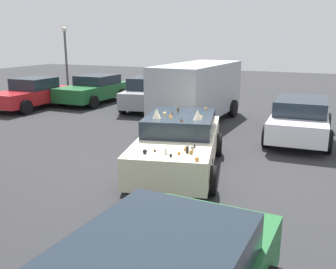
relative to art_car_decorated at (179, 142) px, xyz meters
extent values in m
plane|color=#2D2D30|center=(-0.04, -0.01, -0.72)|extent=(60.00, 60.00, 0.00)
cube|color=beige|center=(-0.04, -0.01, -0.10)|extent=(4.79, 2.80, 0.70)
cube|color=#1E2833|center=(0.17, 0.04, 0.47)|extent=(2.42, 2.08, 0.43)
cylinder|color=black|center=(-1.17, -1.22, -0.40)|extent=(0.67, 0.37, 0.64)
cylinder|color=black|center=(-1.61, 0.53, -0.40)|extent=(0.67, 0.37, 0.64)
cylinder|color=black|center=(1.53, -0.55, -0.40)|extent=(0.67, 0.37, 0.64)
cylinder|color=black|center=(1.10, 1.21, -0.40)|extent=(0.67, 0.37, 0.64)
ellipsoid|color=black|center=(-0.57, -1.06, -0.19)|extent=(0.17, 0.06, 0.14)
ellipsoid|color=black|center=(-1.83, 0.46, 0.04)|extent=(0.13, 0.05, 0.14)
ellipsoid|color=black|center=(-1.30, 0.59, 0.00)|extent=(0.19, 0.07, 0.13)
ellipsoid|color=black|center=(-0.94, 0.68, -0.02)|extent=(0.11, 0.05, 0.13)
ellipsoid|color=black|center=(-1.53, -1.30, -0.27)|extent=(0.18, 0.06, 0.11)
ellipsoid|color=black|center=(1.45, 1.28, -0.19)|extent=(0.14, 0.05, 0.08)
ellipsoid|color=black|center=(0.68, 1.08, -0.25)|extent=(0.19, 0.07, 0.15)
ellipsoid|color=black|center=(1.50, 1.29, -0.19)|extent=(0.19, 0.07, 0.13)
sphere|color=orange|center=(-1.93, -1.16, 0.29)|extent=(0.08, 0.08, 0.08)
sphere|color=gray|center=(-1.25, -0.82, 0.29)|extent=(0.08, 0.08, 0.08)
cone|color=orange|center=(-1.39, -0.70, 0.31)|extent=(0.08, 0.08, 0.12)
cylinder|color=silver|center=(-1.75, -0.42, 0.31)|extent=(0.06, 0.06, 0.13)
sphere|color=black|center=(-1.90, -0.60, 0.28)|extent=(0.07, 0.07, 0.07)
sphere|color=#A87A38|center=(-1.55, -0.90, 0.30)|extent=(0.09, 0.09, 0.09)
cylinder|color=black|center=(-1.51, -0.80, 0.32)|extent=(0.07, 0.07, 0.14)
sphere|color=#51381E|center=(-1.72, -0.16, 0.28)|extent=(0.06, 0.06, 0.06)
sphere|color=black|center=(-1.92, -0.03, 0.30)|extent=(0.09, 0.09, 0.09)
cone|color=orange|center=(-1.68, -0.68, 0.30)|extent=(0.11, 0.11, 0.09)
cone|color=black|center=(-1.11, -0.81, 0.30)|extent=(0.08, 0.08, 0.10)
cylinder|color=#51381E|center=(0.51, 0.25, 0.73)|extent=(0.07, 0.07, 0.10)
cone|color=tan|center=(0.08, -0.54, 0.71)|extent=(0.11, 0.11, 0.06)
cone|color=#51381E|center=(-0.58, -0.29, 0.72)|extent=(0.09, 0.09, 0.07)
cylinder|color=tan|center=(-0.10, 0.36, 0.72)|extent=(0.10, 0.10, 0.07)
cone|color=#51381E|center=(0.12, 0.25, 0.72)|extent=(0.07, 0.07, 0.09)
cylinder|color=#A87A38|center=(1.00, -0.35, 0.71)|extent=(0.06, 0.06, 0.06)
cone|color=orange|center=(-0.28, 0.11, 0.73)|extent=(0.09, 0.09, 0.10)
cone|color=beige|center=(-0.27, -0.57, 0.80)|extent=(0.20, 0.20, 0.24)
cone|color=beige|center=(-0.51, 0.38, 0.80)|extent=(0.20, 0.20, 0.24)
cube|color=#9EA3A8|center=(5.52, 1.48, 0.57)|extent=(5.25, 2.12, 1.98)
cube|color=#1E2833|center=(7.33, 1.41, 0.97)|extent=(0.19, 1.68, 0.71)
cylinder|color=black|center=(7.11, 2.40, -0.36)|extent=(0.73, 0.27, 0.72)
cylinder|color=black|center=(7.03, 0.44, -0.36)|extent=(0.73, 0.27, 0.72)
cylinder|color=black|center=(4.01, 2.52, -0.36)|extent=(0.73, 0.27, 0.72)
cylinder|color=black|center=(3.93, 0.57, -0.36)|extent=(0.73, 0.27, 0.72)
cube|color=white|center=(4.40, -2.47, -0.13)|extent=(4.52, 1.88, 0.61)
cube|color=#1E2833|center=(4.27, -2.48, 0.41)|extent=(2.26, 1.65, 0.46)
cylinder|color=black|center=(5.74, -1.54, -0.38)|extent=(0.69, 0.25, 0.68)
cylinder|color=black|center=(5.82, -3.28, -0.38)|extent=(0.69, 0.25, 0.68)
cylinder|color=black|center=(2.99, -1.66, -0.38)|extent=(0.69, 0.25, 0.68)
cylinder|color=black|center=(3.06, -3.40, -0.38)|extent=(0.69, 0.25, 0.68)
cube|color=#1E602D|center=(7.53, 7.84, -0.12)|extent=(4.26, 1.84, 0.67)
cube|color=#1E2833|center=(7.94, 7.84, 0.44)|extent=(1.95, 1.68, 0.46)
cylinder|color=black|center=(6.20, 6.92, -0.41)|extent=(0.63, 0.22, 0.62)
cylinder|color=black|center=(6.21, 8.78, -0.41)|extent=(0.63, 0.22, 0.62)
cylinder|color=black|center=(8.84, 6.91, -0.41)|extent=(0.63, 0.22, 0.62)
cylinder|color=black|center=(8.85, 8.77, -0.41)|extent=(0.63, 0.22, 0.62)
cube|color=#1E2833|center=(-5.54, -2.02, 0.45)|extent=(2.19, 1.71, 0.42)
cylinder|color=black|center=(-4.36, -1.17, -0.39)|extent=(0.67, 0.25, 0.66)
cube|color=gray|center=(7.11, 4.40, -0.10)|extent=(4.15, 2.42, 0.71)
cube|color=#1E2833|center=(6.99, 4.38, 0.52)|extent=(1.96, 1.89, 0.53)
cylinder|color=black|center=(8.14, 5.50, -0.40)|extent=(0.66, 0.33, 0.64)
cylinder|color=black|center=(8.46, 3.73, -0.40)|extent=(0.66, 0.33, 0.64)
cylinder|color=black|center=(5.76, 5.07, -0.40)|extent=(0.66, 0.33, 0.64)
cylinder|color=black|center=(6.08, 3.30, -0.40)|extent=(0.66, 0.33, 0.64)
cube|color=red|center=(5.08, 9.67, -0.14)|extent=(4.06, 1.74, 0.61)
cube|color=#1E2833|center=(5.39, 9.67, 0.43)|extent=(1.70, 1.59, 0.52)
cylinder|color=black|center=(3.82, 8.78, -0.40)|extent=(0.65, 0.22, 0.65)
cylinder|color=black|center=(6.34, 8.79, -0.40)|extent=(0.65, 0.22, 0.65)
cylinder|color=black|center=(6.33, 10.56, -0.40)|extent=(0.65, 0.22, 0.65)
cylinder|color=#4C4C51|center=(8.82, 10.47, 1.06)|extent=(0.12, 0.12, 3.57)
sphere|color=#EAE5C6|center=(8.82, 10.47, 2.96)|extent=(0.28, 0.28, 0.28)
camera|label=1|loc=(-8.43, -3.45, 2.54)|focal=40.42mm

